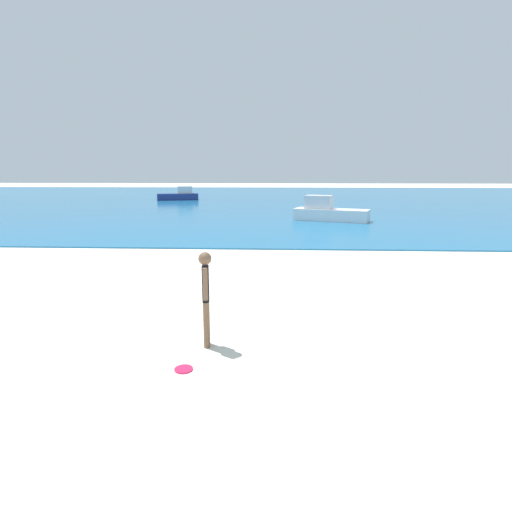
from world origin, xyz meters
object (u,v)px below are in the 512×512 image
boat_near (328,212)px  boat_far (179,195)px  person_standing (206,294)px  frisbee (184,369)px

boat_near → boat_far: boat_near is taller
person_standing → boat_near: bearing=158.0°
boat_near → boat_far: bearing=148.3°
frisbee → boat_far: boat_far is taller
frisbee → boat_near: boat_near is taller
boat_far → person_standing: bearing=89.7°
person_standing → frisbee: (-0.22, -0.93, -0.97)m
frisbee → boat_near: size_ratio=0.06×
frisbee → person_standing: bearing=76.6°
person_standing → frisbee: size_ratio=5.89×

